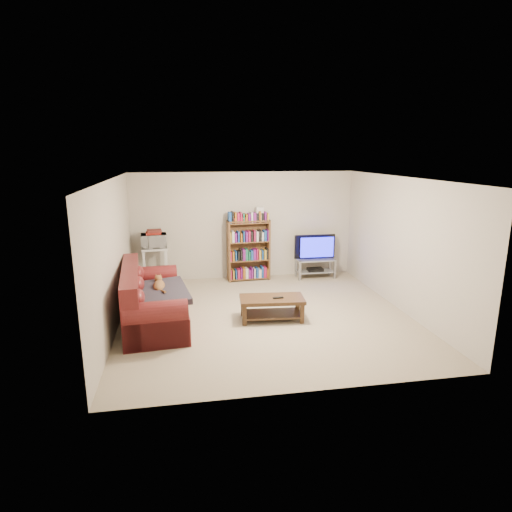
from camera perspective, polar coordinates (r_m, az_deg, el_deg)
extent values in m
plane|color=tan|center=(7.64, 1.27, -7.98)|extent=(5.00, 5.00, 0.00)
plane|color=white|center=(7.11, 1.37, 10.30)|extent=(5.00, 5.00, 0.00)
plane|color=beige|center=(9.70, -1.57, 4.07)|extent=(5.00, 0.00, 5.00)
plane|color=beige|center=(4.94, 7.00, -5.56)|extent=(5.00, 0.00, 5.00)
plane|color=beige|center=(7.23, -18.50, 0.02)|extent=(0.00, 5.00, 5.00)
plane|color=beige|center=(8.14, 18.87, 1.46)|extent=(0.00, 5.00, 5.00)
cube|color=maroon|center=(7.50, -13.38, -7.01)|extent=(1.17, 2.34, 0.43)
cube|color=maroon|center=(7.42, -16.27, -5.17)|extent=(0.45, 2.28, 0.95)
cube|color=maroon|center=(6.54, -13.11, -9.58)|extent=(0.94, 0.32, 0.55)
cube|color=maroon|center=(8.44, -13.63, -4.25)|extent=(0.94, 0.32, 0.55)
cube|color=#2E2934|center=(7.25, -12.70, -4.82)|extent=(1.05, 1.26, 0.19)
cube|color=#3A2514|center=(7.36, 2.13, -5.78)|extent=(1.14, 0.64, 0.06)
cube|color=#3A2514|center=(7.45, 2.12, -7.72)|extent=(1.02, 0.57, 0.03)
cube|color=#3A2514|center=(7.19, -1.55, -7.96)|extent=(0.08, 0.08, 0.34)
cube|color=#3A2514|center=(7.31, 6.15, -7.66)|extent=(0.08, 0.08, 0.34)
cube|color=#3A2514|center=(7.59, -1.76, -6.77)|extent=(0.08, 0.08, 0.34)
cube|color=#3A2514|center=(7.70, 5.54, -6.52)|extent=(0.08, 0.08, 0.34)
cube|color=black|center=(7.31, 2.96, -5.58)|extent=(0.18, 0.06, 0.02)
cube|color=#999EA3|center=(9.88, 7.94, -0.47)|extent=(0.88, 0.40, 0.03)
cube|color=#999EA3|center=(9.95, 7.89, -2.01)|extent=(0.84, 0.38, 0.02)
cube|color=gray|center=(9.66, 5.87, -1.99)|extent=(0.05, 0.05, 0.44)
cube|color=gray|center=(9.91, 10.46, -1.75)|extent=(0.05, 0.05, 0.44)
cube|color=gray|center=(9.97, 5.36, -1.48)|extent=(0.05, 0.05, 0.44)
cube|color=gray|center=(10.21, 9.82, -1.26)|extent=(0.05, 0.05, 0.44)
imported|color=black|center=(9.81, 7.99, 1.17)|extent=(0.95, 0.13, 0.55)
cube|color=black|center=(9.94, 7.89, -1.78)|extent=(0.35, 0.25, 0.06)
cube|color=brown|center=(9.47, -3.68, 0.63)|extent=(0.06, 0.30, 1.37)
cube|color=brown|center=(9.66, 1.62, 0.91)|extent=(0.06, 0.30, 1.37)
cube|color=brown|center=(9.43, -1.02, 4.73)|extent=(0.96, 0.35, 0.03)
cube|color=maroon|center=(9.38, -2.28, 4.98)|extent=(0.28, 0.23, 0.07)
cube|color=silver|center=(9.30, -13.40, 0.97)|extent=(0.57, 0.43, 0.04)
cube|color=silver|center=(9.43, -13.23, -2.19)|extent=(0.51, 0.39, 0.03)
cube|color=silver|center=(9.25, -14.63, -1.89)|extent=(0.05, 0.05, 0.81)
cube|color=silver|center=(9.26, -11.83, -1.72)|extent=(0.05, 0.05, 0.81)
cube|color=silver|center=(9.54, -14.65, -1.41)|extent=(0.05, 0.05, 0.81)
cube|color=silver|center=(9.55, -11.94, -1.24)|extent=(0.05, 0.05, 0.81)
imported|color=silver|center=(9.26, -13.46, 1.97)|extent=(0.55, 0.40, 0.29)
cube|color=maroon|center=(9.23, -13.52, 3.01)|extent=(0.33, 0.30, 0.05)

